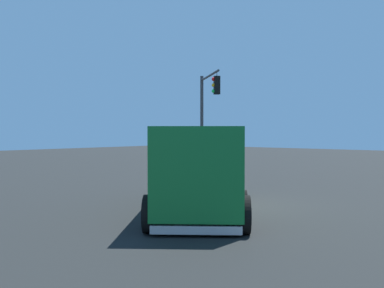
# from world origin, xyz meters

# --- Properties ---
(ground_plane) EXTENTS (100.00, 100.00, 0.00)m
(ground_plane) POSITION_xyz_m (0.00, 0.00, 0.00)
(ground_plane) COLOR black
(delivery_truck) EXTENTS (6.87, 7.79, 2.78)m
(delivery_truck) POSITION_xyz_m (0.10, 2.14, 1.46)
(delivery_truck) COLOR #146B2D
(delivery_truck) RESTS_ON ground
(traffic_light_primary) EXTENTS (3.54, 2.98, 6.04)m
(traffic_light_primary) POSITION_xyz_m (6.88, -6.73, 3.98)
(traffic_light_primary) COLOR #38383D
(traffic_light_primary) RESTS_ON ground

